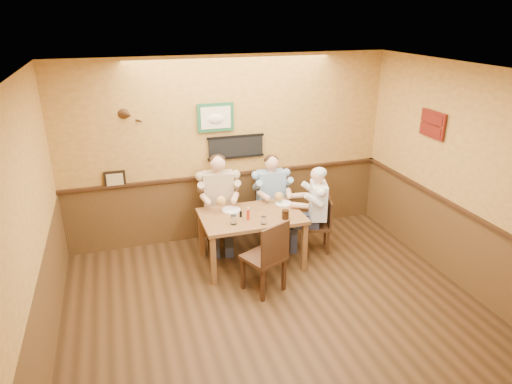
{
  "coord_description": "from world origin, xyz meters",
  "views": [
    {
      "loc": [
        -1.61,
        -3.98,
        3.38
      ],
      "look_at": [
        0.1,
        1.45,
        1.1
      ],
      "focal_mm": 32.0,
      "sensor_mm": 36.0,
      "label": 1
    }
  ],
  "objects_px": {
    "water_glass_mid": "(264,220)",
    "chair_back_left": "(219,217)",
    "chair_near_side": "(264,256)",
    "salt_shaker": "(237,215)",
    "diner_tan_shirt": "(219,206)",
    "diner_blue_polo": "(271,201)",
    "hot_sauce_bottle": "(248,214)",
    "dining_table": "(251,221)",
    "cola_tumbler": "(285,215)",
    "chair_right_end": "(317,225)",
    "water_glass_left": "(234,220)",
    "pepper_shaker": "(241,214)",
    "chair_back_right": "(271,212)",
    "diner_white_elder": "(318,214)"
  },
  "relations": [
    {
      "from": "cola_tumbler",
      "to": "hot_sauce_bottle",
      "type": "relative_size",
      "value": 0.75
    },
    {
      "from": "chair_right_end",
      "to": "diner_blue_polo",
      "type": "xyz_separation_m",
      "value": [
        -0.51,
        0.62,
        0.2
      ]
    },
    {
      "from": "water_glass_mid",
      "to": "chair_right_end",
      "type": "bearing_deg",
      "value": 22.45
    },
    {
      "from": "chair_near_side",
      "to": "diner_white_elder",
      "type": "bearing_deg",
      "value": -169.76
    },
    {
      "from": "diner_white_elder",
      "to": "water_glass_left",
      "type": "distance_m",
      "value": 1.4
    },
    {
      "from": "diner_tan_shirt",
      "to": "diner_blue_polo",
      "type": "xyz_separation_m",
      "value": [
        0.83,
        0.03,
        -0.04
      ]
    },
    {
      "from": "dining_table",
      "to": "cola_tumbler",
      "type": "distance_m",
      "value": 0.5
    },
    {
      "from": "chair_back_left",
      "to": "diner_tan_shirt",
      "type": "xyz_separation_m",
      "value": [
        0.0,
        0.0,
        0.19
      ]
    },
    {
      "from": "salt_shaker",
      "to": "water_glass_left",
      "type": "bearing_deg",
      "value": -117.52
    },
    {
      "from": "dining_table",
      "to": "chair_back_right",
      "type": "height_order",
      "value": "chair_back_right"
    },
    {
      "from": "dining_table",
      "to": "chair_back_left",
      "type": "bearing_deg",
      "value": 114.94
    },
    {
      "from": "dining_table",
      "to": "diner_white_elder",
      "type": "xyz_separation_m",
      "value": [
        1.04,
        0.07,
        -0.07
      ]
    },
    {
      "from": "diner_tan_shirt",
      "to": "cola_tumbler",
      "type": "distance_m",
      "value": 1.18
    },
    {
      "from": "dining_table",
      "to": "chair_near_side",
      "type": "xyz_separation_m",
      "value": [
        -0.05,
        -0.7,
        -0.16
      ]
    },
    {
      "from": "diner_blue_polo",
      "to": "water_glass_mid",
      "type": "bearing_deg",
      "value": -111.34
    },
    {
      "from": "diner_tan_shirt",
      "to": "pepper_shaker",
      "type": "height_order",
      "value": "diner_tan_shirt"
    },
    {
      "from": "chair_right_end",
      "to": "diner_white_elder",
      "type": "distance_m",
      "value": 0.18
    },
    {
      "from": "chair_back_left",
      "to": "cola_tumbler",
      "type": "distance_m",
      "value": 1.22
    },
    {
      "from": "water_glass_left",
      "to": "hot_sauce_bottle",
      "type": "distance_m",
      "value": 0.24
    },
    {
      "from": "chair_back_right",
      "to": "pepper_shaker",
      "type": "xyz_separation_m",
      "value": [
        -0.68,
        -0.72,
        0.37
      ]
    },
    {
      "from": "water_glass_mid",
      "to": "chair_near_side",
      "type": "bearing_deg",
      "value": -108.34
    },
    {
      "from": "diner_tan_shirt",
      "to": "dining_table",
      "type": "bearing_deg",
      "value": -56.74
    },
    {
      "from": "dining_table",
      "to": "chair_near_side",
      "type": "distance_m",
      "value": 0.72
    },
    {
      "from": "dining_table",
      "to": "diner_white_elder",
      "type": "bearing_deg",
      "value": 3.79
    },
    {
      "from": "diner_white_elder",
      "to": "pepper_shaker",
      "type": "distance_m",
      "value": 1.22
    },
    {
      "from": "salt_shaker",
      "to": "diner_blue_polo",
      "type": "bearing_deg",
      "value": 44.3
    },
    {
      "from": "chair_back_left",
      "to": "diner_tan_shirt",
      "type": "bearing_deg",
      "value": 0.0
    },
    {
      "from": "chair_right_end",
      "to": "water_glass_left",
      "type": "height_order",
      "value": "water_glass_left"
    },
    {
      "from": "hot_sauce_bottle",
      "to": "cola_tumbler",
      "type": "bearing_deg",
      "value": -14.42
    },
    {
      "from": "diner_white_elder",
      "to": "chair_back_left",
      "type": "bearing_deg",
      "value": -96.27
    },
    {
      "from": "hot_sauce_bottle",
      "to": "pepper_shaker",
      "type": "height_order",
      "value": "hot_sauce_bottle"
    },
    {
      "from": "chair_right_end",
      "to": "diner_white_elder",
      "type": "relative_size",
      "value": 0.7
    },
    {
      "from": "diner_blue_polo",
      "to": "diner_white_elder",
      "type": "relative_size",
      "value": 1.04
    },
    {
      "from": "water_glass_mid",
      "to": "chair_back_left",
      "type": "bearing_deg",
      "value": 110.66
    },
    {
      "from": "dining_table",
      "to": "chair_back_right",
      "type": "distance_m",
      "value": 0.9
    },
    {
      "from": "cola_tumbler",
      "to": "pepper_shaker",
      "type": "bearing_deg",
      "value": 157.16
    },
    {
      "from": "chair_back_right",
      "to": "diner_blue_polo",
      "type": "relative_size",
      "value": 0.7
    },
    {
      "from": "chair_back_left",
      "to": "hot_sauce_bottle",
      "type": "height_order",
      "value": "hot_sauce_bottle"
    },
    {
      "from": "salt_shaker",
      "to": "chair_right_end",
      "type": "bearing_deg",
      "value": 4.61
    },
    {
      "from": "chair_back_left",
      "to": "hot_sauce_bottle",
      "type": "xyz_separation_m",
      "value": [
        0.22,
        -0.8,
        0.38
      ]
    },
    {
      "from": "chair_right_end",
      "to": "hot_sauce_bottle",
      "type": "relative_size",
      "value": 4.97
    },
    {
      "from": "cola_tumbler",
      "to": "chair_back_left",
      "type": "bearing_deg",
      "value": 127.35
    },
    {
      "from": "dining_table",
      "to": "diner_white_elder",
      "type": "distance_m",
      "value": 1.04
    },
    {
      "from": "chair_right_end",
      "to": "hot_sauce_bottle",
      "type": "distance_m",
      "value": 1.22
    },
    {
      "from": "cola_tumbler",
      "to": "hot_sauce_bottle",
      "type": "xyz_separation_m",
      "value": [
        -0.49,
        0.13,
        0.02
      ]
    },
    {
      "from": "chair_right_end",
      "to": "water_glass_mid",
      "type": "distance_m",
      "value": 1.12
    },
    {
      "from": "water_glass_left",
      "to": "water_glass_mid",
      "type": "bearing_deg",
      "value": -17.23
    },
    {
      "from": "chair_near_side",
      "to": "salt_shaker",
      "type": "bearing_deg",
      "value": -101.25
    },
    {
      "from": "dining_table",
      "to": "diner_blue_polo",
      "type": "relative_size",
      "value": 1.15
    },
    {
      "from": "diner_white_elder",
      "to": "water_glass_mid",
      "type": "xyz_separation_m",
      "value": [
        -0.97,
        -0.4,
        0.22
      ]
    }
  ]
}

